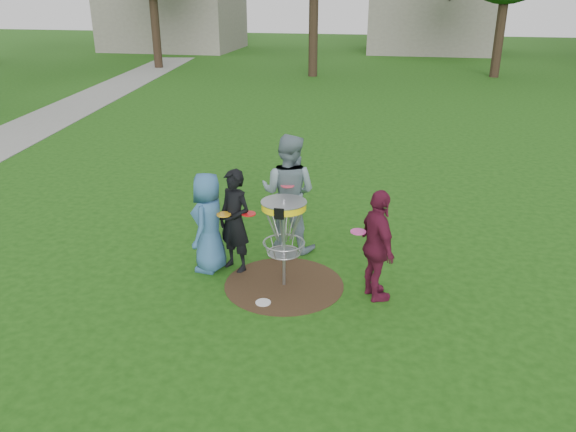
% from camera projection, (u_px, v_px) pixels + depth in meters
% --- Properties ---
extents(ground, '(100.00, 100.00, 0.00)m').
position_uv_depth(ground, '(284.00, 285.00, 8.46)').
color(ground, '#19470F').
rests_on(ground, ground).
extents(dirt_patch, '(1.80, 1.80, 0.01)m').
position_uv_depth(dirt_patch, '(284.00, 284.00, 8.46)').
color(dirt_patch, '#47331E').
rests_on(dirt_patch, ground).
extents(concrete_path, '(7.75, 39.92, 0.02)m').
position_uv_depth(concrete_path, '(24.00, 131.00, 17.55)').
color(concrete_path, '#9E9E99').
rests_on(concrete_path, ground).
extents(player_blue, '(0.55, 0.80, 1.59)m').
position_uv_depth(player_blue, '(209.00, 222.00, 8.66)').
color(player_blue, '#335F8C').
rests_on(player_blue, ground).
extents(player_black, '(0.71, 0.63, 1.64)m').
position_uv_depth(player_black, '(235.00, 221.00, 8.65)').
color(player_black, black).
rests_on(player_black, ground).
extents(player_grey, '(1.08, 0.91, 1.99)m').
position_uv_depth(player_grey, '(288.00, 193.00, 9.31)').
color(player_grey, gray).
rests_on(player_grey, ground).
extents(player_maroon, '(0.78, 1.04, 1.64)m').
position_uv_depth(player_maroon, '(378.00, 246.00, 7.81)').
color(player_maroon, maroon).
rests_on(player_maroon, ground).
extents(disc_on_grass, '(0.22, 0.22, 0.02)m').
position_uv_depth(disc_on_grass, '(263.00, 303.00, 7.96)').
color(disc_on_grass, white).
rests_on(disc_on_grass, ground).
extents(disc_golf_basket, '(0.66, 0.67, 1.38)m').
position_uv_depth(disc_golf_basket, '(284.00, 222.00, 8.08)').
color(disc_golf_basket, '#9EA0A5').
rests_on(disc_golf_basket, ground).
extents(held_discs, '(2.27, 1.34, 0.27)m').
position_uv_depth(held_discs, '(278.00, 211.00, 8.42)').
color(held_discs, '#FFA91C').
rests_on(held_discs, ground).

